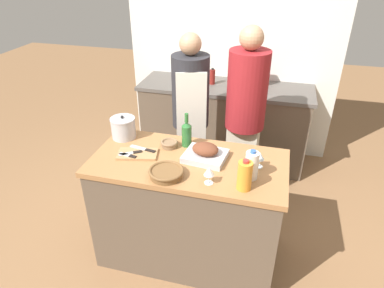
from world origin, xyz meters
TOP-DOWN VIEW (x-y plane):
  - ground_plane at (0.00, 0.00)m, footprint 12.00×12.00m
  - kitchen_island at (0.00, 0.00)m, footprint 1.40×0.68m
  - back_counter at (0.00, 1.56)m, footprint 1.90×0.60m
  - back_wall at (0.00, 1.91)m, footprint 2.40×0.10m
  - roasting_pan at (0.11, 0.05)m, footprint 0.32×0.28m
  - wicker_basket at (-0.09, -0.22)m, footprint 0.24×0.24m
  - cutting_board at (-0.38, -0.02)m, footprint 0.32×0.22m
  - stock_pot at (-0.59, 0.21)m, footprint 0.19×0.19m
  - mixing_bowl at (-0.19, 0.15)m, footprint 0.13×0.13m
  - juice_jug at (0.42, -0.22)m, footprint 0.09×0.09m
  - milk_jug at (0.45, -0.10)m, footprint 0.09×0.09m
  - wine_bottle_green at (-0.07, 0.21)m, footprint 0.07×0.07m
  - wine_glass_left at (0.49, 0.05)m, footprint 0.07×0.07m
  - wine_glass_right at (0.20, -0.22)m, footprint 0.07×0.07m
  - knife_chef at (-0.36, 0.04)m, footprint 0.21×0.07m
  - knife_paring at (-0.43, -0.07)m, footprint 0.14×0.05m
  - knife_bread at (-0.42, -0.04)m, footprint 0.16×0.12m
  - stand_mixer at (0.30, 1.65)m, footprint 0.18×0.14m
  - condiment_bottle_tall at (0.10, 1.67)m, footprint 0.07×0.07m
  - condiment_bottle_short at (-0.15, 1.59)m, footprint 0.06×0.06m
  - person_cook_aproned at (-0.20, 0.81)m, footprint 0.34×0.37m
  - person_cook_guest at (0.30, 0.83)m, footprint 0.35×0.35m

SIDE VIEW (x-z plane):
  - ground_plane at x=0.00m, z-range 0.00..0.00m
  - kitchen_island at x=0.00m, z-range 0.00..0.92m
  - back_counter at x=0.00m, z-range 0.00..0.92m
  - person_cook_aproned at x=-0.20m, z-range 0.09..1.72m
  - cutting_board at x=-0.38m, z-range 0.91..0.93m
  - knife_bread at x=-0.42m, z-range 0.93..0.94m
  - knife_chef at x=-0.36m, z-range 0.93..0.94m
  - knife_paring at x=-0.43m, z-range 0.93..0.94m
  - mixing_bowl at x=-0.19m, z-range 0.92..0.97m
  - wicker_basket at x=-0.09m, z-range 0.92..0.97m
  - person_cook_guest at x=0.30m, z-range 0.09..1.80m
  - roasting_pan at x=0.11m, z-range 0.90..1.02m
  - stock_pot at x=-0.59m, z-range 0.90..1.09m
  - condiment_bottle_short at x=-0.15m, z-range 0.91..1.09m
  - wine_glass_left at x=0.49m, z-range 0.94..1.06m
  - wine_glass_right at x=0.20m, z-range 0.94..1.06m
  - condiment_bottle_tall at x=0.10m, z-range 0.91..1.11m
  - milk_jug at x=0.45m, z-range 0.91..1.12m
  - juice_jug at x=0.42m, z-range 0.91..1.12m
  - wine_bottle_green at x=-0.07m, z-range 0.89..1.15m
  - stand_mixer at x=0.30m, z-range 0.89..1.20m
  - back_wall at x=0.00m, z-range 0.00..2.55m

